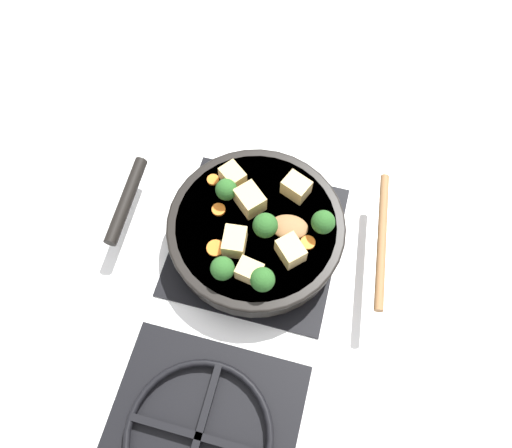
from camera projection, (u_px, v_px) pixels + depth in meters
ground_plane at (256, 241)px, 0.96m from camera, size 2.40×2.40×0.00m
front_burner_grate at (256, 239)px, 0.95m from camera, size 0.31×0.31×0.03m
rear_burner_grate at (199, 436)px, 0.80m from camera, size 0.31×0.31×0.03m
skillet_pan at (255, 229)px, 0.91m from camera, size 0.42×0.32×0.05m
wooden_spoon at (344, 234)px, 0.88m from camera, size 0.22×0.26×0.02m
tofu_cube_center_large at (233, 176)px, 0.91m from camera, size 0.06×0.05×0.03m
tofu_cube_near_handle at (291, 251)px, 0.85m from camera, size 0.06×0.06×0.04m
tofu_cube_east_chunk at (296, 187)px, 0.90m from camera, size 0.06×0.05×0.04m
tofu_cube_west_chunk at (235, 242)px, 0.86m from camera, size 0.04×0.05×0.04m
tofu_cube_back_piece at (249, 271)px, 0.84m from camera, size 0.05×0.04×0.03m
tofu_cube_front_piece at (250, 200)px, 0.89m from camera, size 0.06×0.06×0.04m
broccoli_floret_near_spoon at (223, 269)px, 0.83m from camera, size 0.04×0.04×0.05m
broccoli_floret_center_top at (265, 226)px, 0.86m from camera, size 0.04×0.04×0.05m
broccoli_floret_east_rim at (323, 222)px, 0.86m from camera, size 0.04×0.04×0.05m
broccoli_floret_west_rim at (263, 280)px, 0.82m from camera, size 0.04×0.04×0.05m
broccoli_floret_north_edge at (226, 190)px, 0.89m from camera, size 0.04×0.04×0.05m
carrot_slice_orange_thin at (219, 210)px, 0.90m from camera, size 0.02×0.02×0.01m
carrot_slice_near_center at (308, 243)px, 0.87m from camera, size 0.03×0.03×0.01m
carrot_slice_edge_slice at (213, 180)px, 0.93m from camera, size 0.02×0.02×0.01m
carrot_slice_under_broccoli at (215, 248)px, 0.87m from camera, size 0.03×0.03×0.01m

